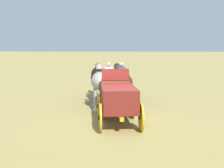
% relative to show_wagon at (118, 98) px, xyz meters
% --- Properties ---
extents(ground_plane, '(220.00, 220.00, 0.00)m').
position_rel_show_wagon_xyz_m(ground_plane, '(-0.17, -0.02, -1.16)').
color(ground_plane, '#9E8C4C').
extents(show_wagon, '(5.87, 2.18, 2.64)m').
position_rel_show_wagon_xyz_m(show_wagon, '(0.00, 0.00, 0.00)').
color(show_wagon, maroon).
rests_on(show_wagon, ground).
extents(draft_horse_rear_near, '(3.05, 1.25, 2.31)m').
position_rel_show_wagon_xyz_m(draft_horse_rear_near, '(3.50, 1.12, 0.27)').
color(draft_horse_rear_near, '#9E998E').
rests_on(draft_horse_rear_near, ground).
extents(draft_horse_rear_off, '(3.16, 1.24, 2.21)m').
position_rel_show_wagon_xyz_m(draft_horse_rear_off, '(3.67, -0.17, 0.19)').
color(draft_horse_rear_off, '#331E14').
rests_on(draft_horse_rear_off, ground).
extents(draft_horse_lead_near, '(3.12, 1.14, 2.24)m').
position_rel_show_wagon_xyz_m(draft_horse_lead_near, '(6.09, 1.47, 0.21)').
color(draft_horse_lead_near, brown).
rests_on(draft_horse_lead_near, ground).
extents(draft_horse_lead_off, '(3.12, 1.12, 2.20)m').
position_rel_show_wagon_xyz_m(draft_horse_lead_off, '(6.27, 0.18, 0.17)').
color(draft_horse_lead_off, '#331E14').
rests_on(draft_horse_lead_off, ground).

